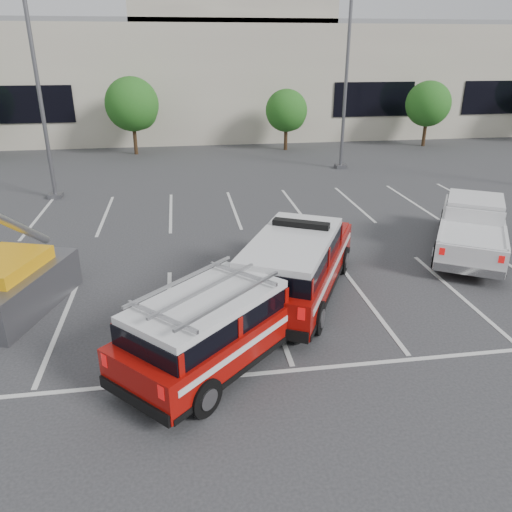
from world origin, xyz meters
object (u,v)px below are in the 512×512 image
Objects in this scene: ladder_suv at (219,330)px; convention_building at (204,71)px; tree_mid_right at (288,112)px; white_pickup at (471,231)px; light_pole_left at (37,80)px; tree_right at (429,105)px; utility_rig at (2,287)px; light_pole_mid at (347,73)px; tree_mid_left at (134,106)px; fire_chief_suv at (295,268)px.

convention_building is at bearing 133.25° from ladder_suv.
tree_mid_right is at bearing -63.43° from convention_building.
white_pickup is 10.41m from ladder_suv.
tree_right is at bearing 23.51° from light_pole_left.
utility_rig is (-12.08, -21.04, -1.85)m from tree_mid_right.
white_pickup is (7.27, -28.85, -4.02)m from convention_building.
light_pole_left reaches higher than ladder_suv.
light_pole_mid is at bearing 14.93° from light_pole_left.
tree_mid_left is (-5.09, -9.82, -1.68)m from convention_building.
ladder_suv is at bearing -124.40° from tree_right.
ladder_suv is (6.46, -14.24, -4.40)m from light_pole_left.
fire_chief_suv is (-14.30, -21.44, -1.93)m from tree_right.
convention_building is at bearing 116.57° from tree_mid_right.
tree_mid_left is at bearing 102.56° from utility_rig.
fire_chief_suv is at bearing -52.35° from light_pole_left.
tree_mid_right is 19.26m from white_pickup.
tree_mid_left reaches higher than utility_rig.
fire_chief_suv reaches higher than white_pickup.
ladder_suv is at bearing -105.27° from tree_mid_right.
tree_mid_right is 6.88m from light_pole_mid.
tree_mid_left is at bearing 153.08° from light_pole_mid.
tree_right is 0.43× the size of light_pole_mid.
white_pickup is at bearing -82.94° from tree_mid_right.
convention_building reaches higher than tree_mid_left.
fire_chief_suv is (-6.21, -15.40, -4.35)m from light_pole_mid.
ladder_suv is (3.37, -24.29, -2.25)m from tree_mid_left.
light_pole_left is (-23.09, -10.05, 2.41)m from tree_right.
white_pickup is (0.45, -12.99, -4.48)m from light_pole_mid.
light_pole_left reaches higher than tree_mid_right.
light_pole_mid is at bearing 95.24° from fire_chief_suv.
light_pole_mid reaches higher than tree_right.
tree_mid_right is 16.72m from light_pole_left.
ladder_suv is at bearing -82.11° from tree_mid_left.
convention_building reaches higher than ladder_suv.
ladder_suv is (-2.33, -2.85, -0.05)m from fire_chief_suv.
tree_mid_left is at bearing 72.90° from light_pole_left.
white_pickup is (15.45, -8.99, -4.48)m from light_pole_left.
light_pole_mid is 1.66× the size of fire_chief_suv.
tree_mid_left is 0.98× the size of ladder_suv.
white_pickup is 1.44× the size of utility_rig.
convention_building reaches higher than white_pickup.
tree_mid_left is at bearing 154.05° from white_pickup.
fire_chief_suv is (8.79, -11.40, -4.35)m from light_pole_left.
fire_chief_suv is 1.24× the size of ladder_suv.
tree_mid_right is at bearing 105.86° from fire_chief_suv.
tree_right is 0.43× the size of light_pole_left.
white_pickup is at bearing 47.10° from fire_chief_suv.
tree_mid_right is 10.00m from tree_right.
light_pole_left is at bearing -107.10° from tree_mid_left.
tree_right is 1.07× the size of utility_rig.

